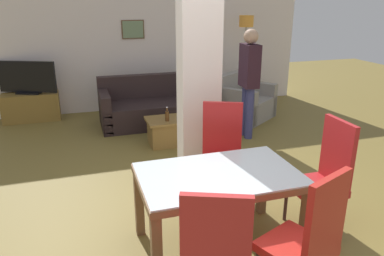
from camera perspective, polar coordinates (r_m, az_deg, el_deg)
name	(u,v)px	position (r m, az deg, el deg)	size (l,w,h in m)	color
ground_plane	(217,245)	(3.68, 3.85, -17.35)	(18.00, 18.00, 0.00)	olive
back_wall	(131,42)	(7.70, -9.22, 12.78)	(7.20, 0.09, 2.70)	white
divider_pillar	(199,73)	(4.49, 1.07, 8.44)	(0.48, 0.29, 2.70)	white
dining_table	(219,190)	(3.37, 4.07, -9.37)	(1.41, 0.89, 0.75)	brown
dining_chair_near_right	(308,238)	(2.88, 17.29, -15.69)	(0.60, 0.60, 1.11)	red
dining_chair_far_right	(221,151)	(4.17, 4.52, -3.45)	(0.60, 0.60, 1.11)	red
dining_chair_head_right	(325,173)	(3.87, 19.61, -6.47)	(0.46, 0.46, 1.11)	red
sofa	(156,107)	(6.89, -5.53, 3.13)	(1.99, 0.94, 0.84)	black
armchair	(244,103)	(7.22, 7.88, 3.82)	(1.26, 1.24, 0.84)	gray
coffee_table	(168,131)	(5.87, -3.73, -0.48)	(0.65, 0.52, 0.41)	brown
bottle	(167,116)	(5.69, -3.82, 1.89)	(0.06, 0.06, 0.22)	#4C2D14
tv_stand	(31,107)	(7.60, -23.28, 2.95)	(1.00, 0.40, 0.52)	olive
tv_screen	(27,78)	(7.48, -23.84, 6.98)	(1.01, 0.46, 0.60)	black
floor_lamp	(246,31)	(7.82, 8.22, 14.38)	(0.29, 0.29, 1.86)	#B7B7BC
standing_person	(249,76)	(6.04, 8.69, 7.79)	(0.24, 0.39, 1.74)	navy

